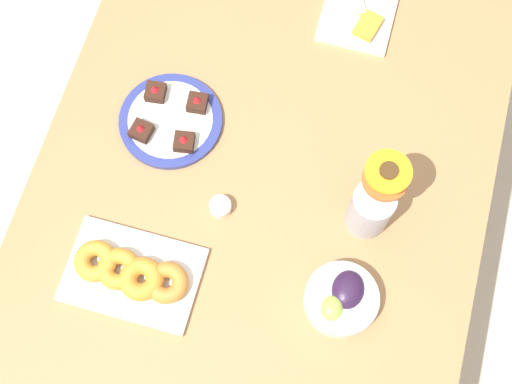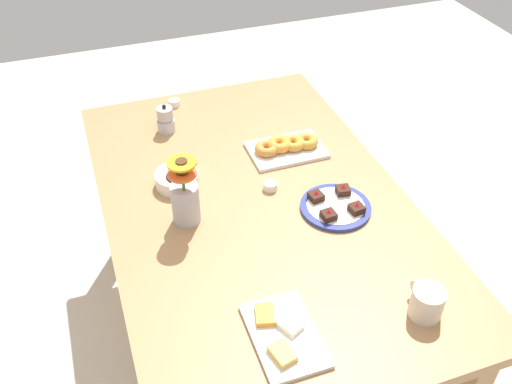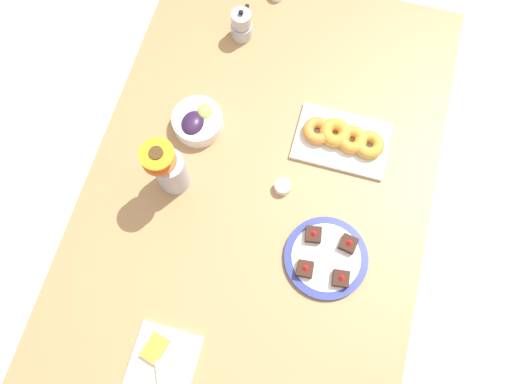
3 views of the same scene
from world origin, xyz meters
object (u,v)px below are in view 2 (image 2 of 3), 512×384
at_px(grape_bowl, 177,178).
at_px(jam_cup_honey, 174,103).
at_px(croissant_platter, 286,146).
at_px(jam_cup_berry, 270,186).
at_px(dining_table, 256,220).
at_px(moka_pot, 166,120).
at_px(coffee_mug, 427,302).
at_px(dessert_plate, 336,206).
at_px(flower_vase, 185,200).
at_px(cheese_platter, 283,334).

distance_m(grape_bowl, jam_cup_honey, 0.54).
xyz_separation_m(croissant_platter, jam_cup_berry, (-0.19, 0.14, -0.01)).
bearing_deg(dining_table, jam_cup_honey, 9.67).
xyz_separation_m(dining_table, moka_pot, (0.53, 0.19, 0.13)).
xyz_separation_m(coffee_mug, dessert_plate, (0.48, 0.04, -0.04)).
height_order(dessert_plate, flower_vase, flower_vase).
xyz_separation_m(dining_table, coffee_mug, (-0.60, -0.28, 0.13)).
bearing_deg(cheese_platter, coffee_mug, -97.90).
xyz_separation_m(grape_bowl, cheese_platter, (-0.72, -0.12, -0.02)).
bearing_deg(grape_bowl, croissant_platter, -81.48).
distance_m(cheese_platter, moka_pot, 1.08).
height_order(grape_bowl, cheese_platter, grape_bowl).
bearing_deg(jam_cup_berry, jam_cup_honey, 15.90).
relative_size(croissant_platter, dessert_plate, 1.19).
xyz_separation_m(jam_cup_berry, flower_vase, (-0.06, 0.31, 0.07)).
bearing_deg(cheese_platter, moka_pot, 4.12).
bearing_deg(grape_bowl, dessert_plate, -122.51).
height_order(dining_table, dessert_plate, dessert_plate).
bearing_deg(flower_vase, dessert_plate, -102.50).
height_order(coffee_mug, flower_vase, flower_vase).
xyz_separation_m(jam_cup_honey, jam_cup_berry, (-0.66, -0.19, 0.00)).
distance_m(dining_table, flower_vase, 0.30).
bearing_deg(moka_pot, flower_vase, 174.68).
height_order(croissant_platter, jam_cup_berry, croissant_platter).
xyz_separation_m(jam_cup_berry, dessert_plate, (-0.17, -0.17, -0.00)).
bearing_deg(jam_cup_berry, grape_bowl, 66.79).
height_order(cheese_platter, moka_pot, moka_pot).
bearing_deg(grape_bowl, flower_vase, 176.28).
bearing_deg(moka_pot, jam_cup_honey, -21.98).
distance_m(coffee_mug, flower_vase, 0.78).
bearing_deg(dessert_plate, croissant_platter, 5.19).
relative_size(cheese_platter, dessert_plate, 1.10).
xyz_separation_m(coffee_mug, cheese_platter, (0.05, 0.39, -0.04)).
xyz_separation_m(grape_bowl, dessert_plate, (-0.30, -0.47, -0.02)).
height_order(grape_bowl, jam_cup_berry, grape_bowl).
bearing_deg(dessert_plate, flower_vase, 77.50).
bearing_deg(croissant_platter, coffee_mug, -175.02).
xyz_separation_m(dining_table, dessert_plate, (-0.12, -0.24, 0.10)).
height_order(coffee_mug, grape_bowl, coffee_mug).
bearing_deg(dessert_plate, coffee_mug, -175.19).
bearing_deg(flower_vase, grape_bowl, -3.72).
height_order(jam_cup_berry, moka_pot, moka_pot).
bearing_deg(cheese_platter, flower_vase, 13.64).
distance_m(cheese_platter, flower_vase, 0.55).
xyz_separation_m(coffee_mug, jam_cup_berry, (0.65, 0.21, -0.03)).
distance_m(jam_cup_berry, moka_pot, 0.55).
bearing_deg(flower_vase, cheese_platter, -166.36).
relative_size(dining_table, grape_bowl, 10.46).
bearing_deg(grape_bowl, coffee_mug, -146.77).
bearing_deg(dessert_plate, jam_cup_berry, 44.79).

